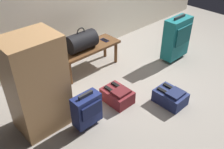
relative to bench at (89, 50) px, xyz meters
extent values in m
plane|color=gray|center=(0.46, -1.06, -0.33)|extent=(6.60, 6.60, 0.00)
cube|color=brown|center=(0.00, 0.00, 0.04)|extent=(1.00, 0.36, 0.04)
cylinder|color=brown|center=(-0.44, -0.13, -0.15)|extent=(0.05, 0.05, 0.35)
cylinder|color=brown|center=(0.44, -0.13, -0.15)|extent=(0.05, 0.05, 0.35)
cylinder|color=brown|center=(-0.44, 0.13, -0.15)|extent=(0.05, 0.05, 0.35)
cylinder|color=brown|center=(0.44, 0.13, -0.15)|extent=(0.05, 0.05, 0.35)
cylinder|color=black|center=(-0.11, 0.00, 0.19)|extent=(0.44, 0.26, 0.26)
torus|color=black|center=(-0.11, 0.00, 0.33)|extent=(0.14, 0.02, 0.14)
cube|color=#191E4C|center=(0.32, 0.00, 0.06)|extent=(0.07, 0.14, 0.01)
cube|color=black|center=(0.32, 0.00, 0.07)|extent=(0.06, 0.13, 0.00)
cube|color=#14666B|center=(1.22, -0.70, 0.05)|extent=(0.47, 0.21, 0.65)
cube|color=#0E474A|center=(1.22, -0.82, 0.13)|extent=(0.38, 0.02, 0.29)
cube|color=#262628|center=(1.22, -0.70, 0.39)|extent=(0.26, 0.03, 0.04)
cylinder|color=black|center=(1.06, -0.63, -0.30)|extent=(0.02, 0.05, 0.05)
cylinder|color=black|center=(1.39, -0.63, -0.30)|extent=(0.02, 0.05, 0.05)
cube|color=navy|center=(-0.77, -0.93, -0.09)|extent=(0.32, 0.16, 0.37)
cube|color=#11183E|center=(-0.77, -1.02, -0.04)|extent=(0.26, 0.02, 0.17)
cube|color=#262628|center=(-0.77, -0.93, 0.11)|extent=(0.18, 0.03, 0.04)
cylinder|color=black|center=(-0.88, -0.87, -0.30)|extent=(0.02, 0.05, 0.05)
cylinder|color=black|center=(-0.66, -0.87, -0.30)|extent=(0.02, 0.05, 0.05)
cube|color=navy|center=(0.24, -1.34, -0.24)|extent=(0.28, 0.38, 0.17)
cube|color=#182045|center=(0.24, -1.40, -0.14)|extent=(0.21, 0.17, 0.04)
cube|color=black|center=(0.18, -1.27, -0.15)|extent=(0.04, 0.19, 0.02)
cube|color=black|center=(0.31, -1.27, -0.15)|extent=(0.04, 0.19, 0.02)
cube|color=maroon|center=(-0.23, -0.85, -0.24)|extent=(0.28, 0.38, 0.17)
cube|color=#55181C|center=(-0.23, -0.92, -0.14)|extent=(0.21, 0.17, 0.04)
cube|color=black|center=(-0.29, -0.79, -0.15)|extent=(0.04, 0.19, 0.02)
cube|color=black|center=(-0.16, -0.79, -0.15)|extent=(0.04, 0.19, 0.02)
cube|color=#A87A4C|center=(-1.12, -0.55, 0.22)|extent=(0.56, 0.44, 1.10)
camera|label=1|loc=(-1.97, -2.62, 1.77)|focal=39.77mm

